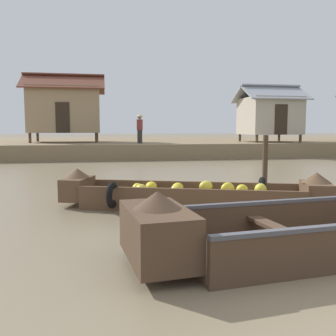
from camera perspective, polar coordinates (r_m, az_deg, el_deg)
ground_plane at (r=13.72m, az=-0.38°, el=-0.75°), size 300.00×300.00×0.00m
riverbank_strip at (r=29.14m, az=-5.51°, el=3.60°), size 160.00×20.00×0.84m
banana_boat at (r=7.54m, az=3.54°, el=-4.25°), size 5.38×2.59×0.78m
stilt_house_mid_left at (r=24.01m, az=-15.77°, el=8.84°), size 4.93×3.46×4.23m
stilt_house_mid_right at (r=24.48m, az=15.52°, el=7.97°), size 3.94×3.66×3.62m
vendor_person at (r=20.88m, az=-4.43°, el=6.39°), size 0.44×0.44×1.66m
mooring_post at (r=10.16m, az=14.91°, el=0.86°), size 0.14×0.14×1.47m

